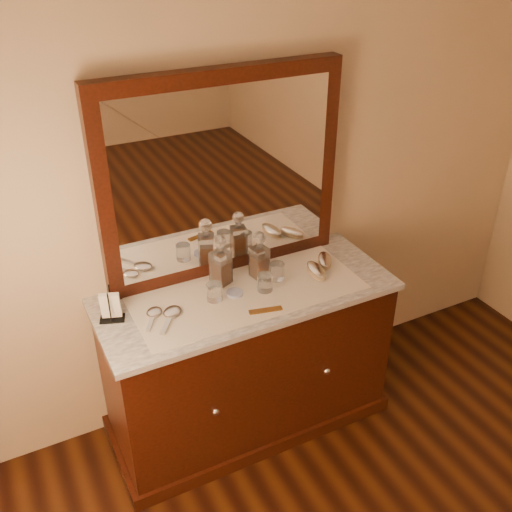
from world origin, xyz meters
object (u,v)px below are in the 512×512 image
hand_mirror_outer (154,314)px  mirror_frame (223,176)px  pin_dish (235,293)px  brush_far (325,261)px  napkin_rack (111,307)px  brush_near (316,271)px  decanter_left (221,265)px  hand_mirror_inner (171,314)px  dresser_cabinet (247,361)px  comb (266,310)px  decanter_right (259,259)px

hand_mirror_outer → mirror_frame: bearing=27.2°
mirror_frame → hand_mirror_outer: (-0.46, -0.24, -0.49)m
mirror_frame → pin_dish: (-0.06, -0.25, -0.49)m
pin_dish → brush_far: brush_far is taller
napkin_rack → brush_near: (1.00, -0.10, -0.04)m
decanter_left → pin_dish: bearing=-82.2°
brush_far → hand_mirror_inner: (-0.85, -0.07, -0.01)m
pin_dish → decanter_left: 0.15m
pin_dish → brush_far: size_ratio=0.49×
mirror_frame → brush_far: (0.46, -0.21, -0.48)m
decanter_left → hand_mirror_inner: decanter_left is taller
brush_far → hand_mirror_outer: (-0.92, -0.03, -0.01)m
dresser_cabinet → decanter_left: decanter_left is taller
brush_far → comb: bearing=-154.1°
dresser_cabinet → hand_mirror_inner: hand_mirror_inner is taller
dresser_cabinet → decanter_right: size_ratio=5.61×
dresser_cabinet → mirror_frame: bearing=90.0°
brush_near → brush_far: brush_near is taller
dresser_cabinet → hand_mirror_outer: hand_mirror_outer is taller
napkin_rack → decanter_right: 0.75m
dresser_cabinet → mirror_frame: mirror_frame is taller
comb → hand_mirror_inner: size_ratio=0.77×
decanter_right → brush_far: bearing=-8.2°
mirror_frame → hand_mirror_inner: size_ratio=6.01×
mirror_frame → comb: bearing=-89.3°
hand_mirror_outer → dresser_cabinet: bearing=-1.0°
pin_dish → hand_mirror_inner: size_ratio=0.40×
pin_dish → napkin_rack: bearing=172.6°
pin_dish → brush_near: size_ratio=0.47×
decanter_left → brush_near: (0.45, -0.15, -0.08)m
decanter_left → hand_mirror_inner: size_ratio=1.34×
pin_dish → decanter_right: decanter_right is taller
brush_near → brush_far: size_ratio=1.04×
mirror_frame → hand_mirror_outer: size_ratio=6.73×
comb → hand_mirror_inner: hand_mirror_inner is taller
dresser_cabinet → hand_mirror_outer: 0.64m
pin_dish → hand_mirror_outer: (-0.40, 0.01, 0.00)m
brush_near → pin_dish: bearing=176.4°
decanter_right → brush_near: 0.29m
hand_mirror_inner → decanter_left: bearing=25.3°
comb → hand_mirror_inner: bearing=171.3°
decanter_left → napkin_rack: bearing=-175.2°
dresser_cabinet → pin_dish: size_ratio=17.61×
comb → decanter_left: 0.33m
pin_dish → comb: bearing=-69.5°
decanter_right → hand_mirror_outer: bearing=-172.2°
napkin_rack → brush_far: 1.10m
decanter_right → pin_dish: bearing=-153.2°
decanter_left → brush_far: bearing=-8.5°
napkin_rack → hand_mirror_outer: bearing=-20.0°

